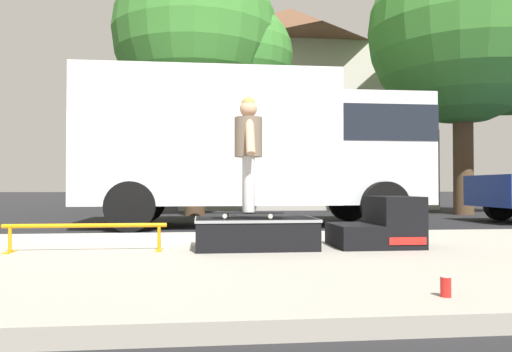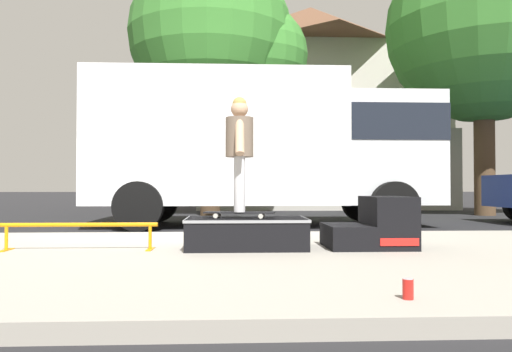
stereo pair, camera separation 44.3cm
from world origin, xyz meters
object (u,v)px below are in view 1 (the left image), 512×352
(kicker_ramp, at_px, (381,226))
(grind_rail, at_px, (86,230))
(street_tree_neighbour, at_px, (472,37))
(box_truck, at_px, (255,143))
(skater_kid, at_px, (248,144))
(skate_box, at_px, (255,232))
(street_tree_main, at_px, (205,41))
(skateboard, at_px, (248,213))
(soda_can, at_px, (446,287))

(kicker_ramp, bearing_deg, grind_rail, -178.37)
(street_tree_neighbour, bearing_deg, box_truck, -153.19)
(grind_rail, relative_size, skater_kid, 1.31)
(skater_kid, height_order, street_tree_neighbour, street_tree_neighbour)
(skate_box, height_order, box_truck, box_truck)
(box_truck, relative_size, street_tree_main, 0.95)
(skate_box, height_order, street_tree_neighbour, street_tree_neighbour)
(skater_kid, distance_m, street_tree_neighbour, 11.60)
(skateboard, bearing_deg, skater_kid, 180.00)
(box_truck, bearing_deg, street_tree_main, 105.41)
(skate_box, height_order, grind_rail, skate_box)
(kicker_ramp, height_order, street_tree_main, street_tree_main)
(skateboard, height_order, soda_can, skateboard)
(skate_box, xyz_separation_m, street_tree_main, (-0.50, 8.39, 4.58))
(box_truck, height_order, street_tree_neighbour, street_tree_neighbour)
(skater_kid, bearing_deg, street_tree_neighbour, 47.98)
(grind_rail, height_order, box_truck, box_truck)
(kicker_ramp, distance_m, street_tree_main, 9.73)
(grind_rail, xyz_separation_m, box_truck, (2.32, 4.81, 1.35))
(skate_box, xyz_separation_m, skateboard, (-0.08, -0.00, 0.21))
(skate_box, bearing_deg, street_tree_neighbour, 48.27)
(box_truck, bearing_deg, grind_rail, -115.74)
(box_truck, xyz_separation_m, street_tree_main, (-1.01, 3.67, 3.18))
(kicker_ramp, bearing_deg, box_truck, 101.15)
(box_truck, xyz_separation_m, street_tree_neighbour, (6.73, 3.40, 3.45))
(soda_can, bearing_deg, box_truck, 93.07)
(skate_box, relative_size, grind_rail, 0.79)
(skate_box, relative_size, box_truck, 0.19)
(kicker_ramp, bearing_deg, street_tree_main, 103.03)
(kicker_ramp, height_order, skater_kid, skater_kid)
(skater_kid, bearing_deg, kicker_ramp, 0.10)
(skateboard, xyz_separation_m, skater_kid, (-0.00, 0.00, 0.76))
(grind_rail, relative_size, street_tree_neighbour, 0.21)
(street_tree_main, height_order, street_tree_neighbour, street_tree_neighbour)
(street_tree_neighbour, bearing_deg, grind_rail, -137.77)
(grind_rail, xyz_separation_m, skater_kid, (1.73, 0.09, 0.93))
(skate_box, height_order, street_tree_main, street_tree_main)
(skate_box, xyz_separation_m, street_tree_neighbour, (7.24, 8.12, 4.85))
(kicker_ramp, xyz_separation_m, grind_rail, (-3.25, -0.09, -0.01))
(skater_kid, xyz_separation_m, street_tree_main, (-0.42, 8.40, 3.61))
(street_tree_main, relative_size, street_tree_neighbour, 0.91)
(skateboard, bearing_deg, skate_box, 2.21)
(street_tree_main, bearing_deg, skater_kid, -87.14)
(soda_can, bearing_deg, street_tree_neighbour, 59.33)
(grind_rail, distance_m, box_truck, 5.51)
(skater_kid, height_order, street_tree_main, street_tree_main)
(skater_kid, distance_m, street_tree_main, 9.15)
(street_tree_main, bearing_deg, soda_can, -82.71)
(skateboard, height_order, skater_kid, skater_kid)
(skater_kid, relative_size, soda_can, 10.15)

